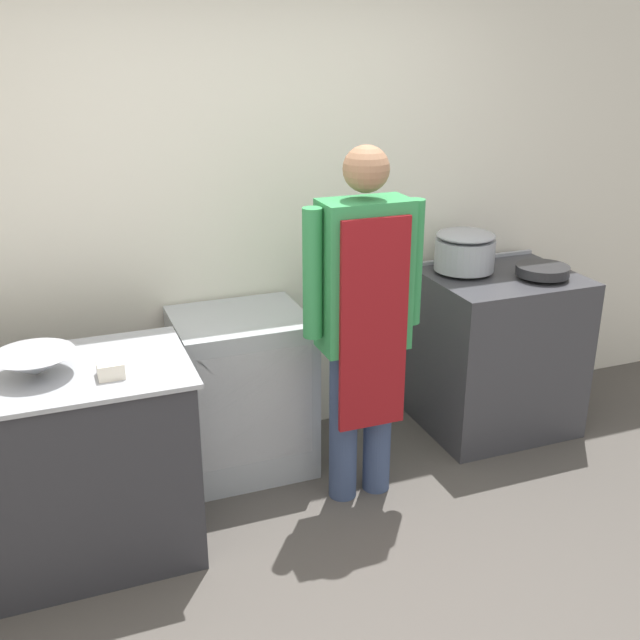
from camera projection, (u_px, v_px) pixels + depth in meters
name	position (u px, v px, depth m)	size (l,w,h in m)	color
ground_plane	(380.00, 629.00, 2.97)	(14.00, 14.00, 0.00)	#4C4742
wall_back	(250.00, 206.00, 3.98)	(8.00, 0.05, 2.70)	silver
prep_counter	(51.00, 469.00, 3.22)	(1.23, 0.68, 0.90)	#2D2D33
stove	(497.00, 352.00, 4.37)	(0.83, 0.70, 0.96)	#38383D
fridge_unit	(242.00, 392.00, 3.96)	(0.68, 0.58, 0.86)	#A8ADB2
person_cook	(364.00, 311.00, 3.50)	(0.60, 0.24, 1.76)	#38476B
mixing_bowl	(35.00, 364.00, 3.03)	(0.33, 0.33, 0.10)	#9EA0A8
plastic_tub	(111.00, 369.00, 3.03)	(0.10, 0.10, 0.07)	silver
stock_pot	(465.00, 250.00, 4.20)	(0.34, 0.34, 0.23)	#9EA0A8
saute_pan	(542.00, 270.00, 4.14)	(0.29, 0.29, 0.05)	#262628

